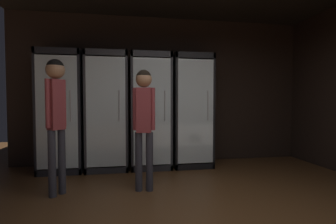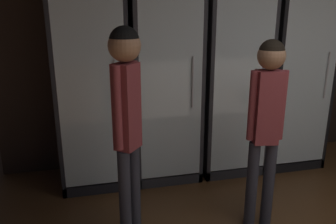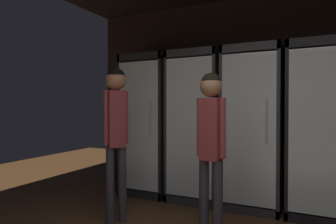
# 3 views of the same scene
# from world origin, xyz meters

# --- Properties ---
(wall_back) EXTENTS (6.00, 0.06, 2.80)m
(wall_back) POSITION_xyz_m (0.00, 3.03, 1.40)
(wall_back) COLOR black
(wall_back) RESTS_ON ground
(cooler_far_left) EXTENTS (0.70, 0.69, 2.02)m
(cooler_far_left) POSITION_xyz_m (-1.97, 2.69, 0.99)
(cooler_far_left) COLOR black
(cooler_far_left) RESTS_ON ground
(cooler_left) EXTENTS (0.70, 0.69, 2.02)m
(cooler_left) POSITION_xyz_m (-1.22, 2.69, 0.99)
(cooler_left) COLOR #2B2B30
(cooler_left) RESTS_ON ground
(cooler_center) EXTENTS (0.70, 0.69, 2.02)m
(cooler_center) POSITION_xyz_m (-0.47, 2.70, 0.99)
(cooler_center) COLOR #2B2B30
(cooler_center) RESTS_ON ground
(cooler_right) EXTENTS (0.70, 0.69, 2.02)m
(cooler_right) POSITION_xyz_m (0.28, 2.70, 0.99)
(cooler_right) COLOR black
(cooler_right) RESTS_ON ground
(shopper_near) EXTENTS (0.29, 0.21, 1.59)m
(shopper_near) POSITION_xyz_m (-0.66, 1.48, 1.02)
(shopper_near) COLOR #2D2D38
(shopper_near) RESTS_ON ground
(shopper_far) EXTENTS (0.22, 0.23, 1.70)m
(shopper_far) POSITION_xyz_m (-1.74, 1.49, 1.12)
(shopper_far) COLOR #2D2D38
(shopper_far) RESTS_ON ground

